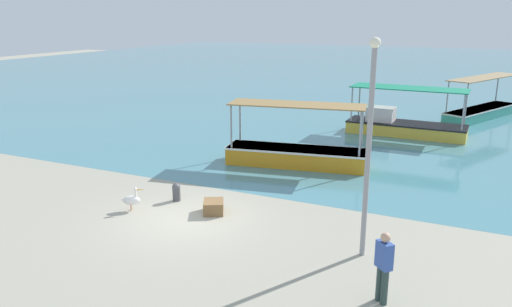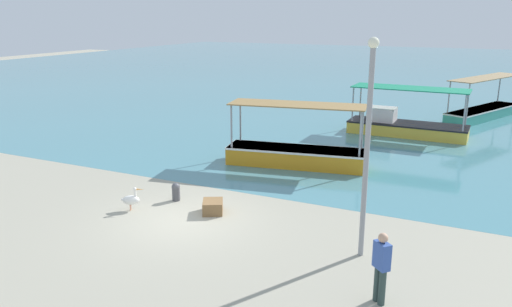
% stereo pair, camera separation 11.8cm
% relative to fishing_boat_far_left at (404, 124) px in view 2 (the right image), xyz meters
% --- Properties ---
extents(ground, '(120.00, 120.00, 0.00)m').
position_rel_fishing_boat_far_left_xyz_m(ground, '(-4.29, -14.78, -0.58)').
color(ground, '#A19C89').
extents(harbor_water, '(110.00, 90.00, 0.00)m').
position_rel_fishing_boat_far_left_xyz_m(harbor_water, '(-4.29, 33.22, -0.58)').
color(harbor_water, teal).
rests_on(harbor_water, ground).
extents(fishing_boat_far_left, '(6.18, 2.03, 2.55)m').
position_rel_fishing_boat_far_left_xyz_m(fishing_boat_far_left, '(0.00, 0.00, 0.00)').
color(fishing_boat_far_left, gold).
rests_on(fishing_boat_far_left, harbor_water).
extents(fishing_boat_center, '(4.20, 6.91, 2.56)m').
position_rel_fishing_boat_far_left_xyz_m(fishing_boat_center, '(3.70, 6.59, -0.07)').
color(fishing_boat_center, teal).
rests_on(fishing_boat_center, harbor_water).
extents(fishing_boat_near_left, '(6.08, 2.58, 2.66)m').
position_rel_fishing_boat_far_left_xyz_m(fishing_boat_near_left, '(-3.22, -7.73, -0.03)').
color(fishing_boat_near_left, orange).
rests_on(fishing_boat_near_left, harbor_water).
extents(pelican, '(0.76, 0.49, 0.80)m').
position_rel_fishing_boat_far_left_xyz_m(pelican, '(-6.31, -14.85, -0.20)').
color(pelican, '#E0997A').
rests_on(pelican, ground).
extents(lamp_post, '(0.28, 0.28, 5.73)m').
position_rel_fishing_boat_far_left_xyz_m(lamp_post, '(1.31, -14.76, 2.65)').
color(lamp_post, gray).
rests_on(lamp_post, ground).
extents(mooring_bollard, '(0.29, 0.29, 0.64)m').
position_rel_fishing_boat_far_left_xyz_m(mooring_bollard, '(-5.49, -13.46, -0.24)').
color(mooring_bollard, '#47474C').
rests_on(mooring_bollard, ground).
extents(fisherman_standing, '(0.44, 0.43, 1.69)m').
position_rel_fishing_boat_far_left_xyz_m(fisherman_standing, '(2.24, -16.87, 0.33)').
color(fisherman_standing, '#2C403D').
rests_on(fisherman_standing, ground).
extents(cargo_crate, '(0.91, 0.96, 0.41)m').
position_rel_fishing_boat_far_left_xyz_m(cargo_crate, '(-3.78, -13.88, -0.37)').
color(cargo_crate, brown).
rests_on(cargo_crate, ground).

